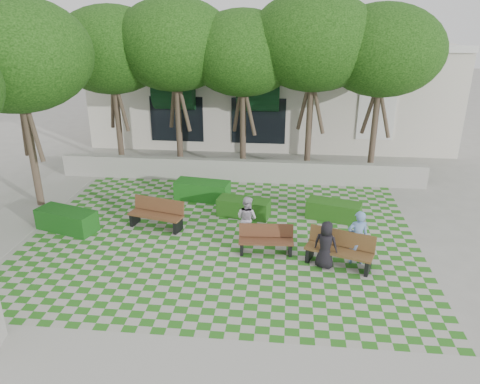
# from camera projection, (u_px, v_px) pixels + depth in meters

# --- Properties ---
(ground) EXTENTS (90.00, 90.00, 0.00)m
(ground) POSITION_uv_depth(u_px,v_px,m) (218.00, 254.00, 13.73)
(ground) COLOR gray
(ground) RESTS_ON ground
(lawn) EXTENTS (12.00, 12.00, 0.00)m
(lawn) POSITION_uv_depth(u_px,v_px,m) (223.00, 238.00, 14.65)
(lawn) COLOR #2B721E
(lawn) RESTS_ON ground
(sidewalk_south) EXTENTS (16.00, 2.00, 0.01)m
(sidewalk_south) POSITION_uv_depth(u_px,v_px,m) (184.00, 370.00, 9.39)
(sidewalk_south) COLOR #9E9B93
(sidewalk_south) RESTS_ON ground
(sidewalk_west) EXTENTS (2.00, 12.00, 0.01)m
(sidewalk_west) POSITION_uv_depth(u_px,v_px,m) (5.00, 228.00, 15.33)
(sidewalk_west) COLOR #9E9B93
(sidewalk_west) RESTS_ON ground
(retaining_wall) EXTENTS (15.00, 0.36, 0.90)m
(retaining_wall) POSITION_uv_depth(u_px,v_px,m) (240.00, 170.00, 19.28)
(retaining_wall) COLOR #9E9B93
(retaining_wall) RESTS_ON ground
(bench_east) EXTENTS (1.96, 1.22, 0.98)m
(bench_east) POSITION_uv_depth(u_px,v_px,m) (340.00, 250.00, 13.02)
(bench_east) COLOR brown
(bench_east) RESTS_ON ground
(bench_mid) EXTENTS (1.62, 0.62, 0.84)m
(bench_mid) POSITION_uv_depth(u_px,v_px,m) (266.00, 240.00, 13.71)
(bench_mid) COLOR #502D1B
(bench_mid) RESTS_ON ground
(bench_west) EXTENTS (1.90, 1.04, 0.95)m
(bench_west) POSITION_uv_depth(u_px,v_px,m) (157.00, 214.00, 15.26)
(bench_west) COLOR #56331D
(bench_west) RESTS_ON ground
(hedge_east) EXTENTS (1.93, 1.18, 0.63)m
(hedge_east) POSITION_uv_depth(u_px,v_px,m) (334.00, 210.00, 15.89)
(hedge_east) COLOR #1D4C14
(hedge_east) RESTS_ON ground
(hedge_midright) EXTENTS (1.88, 1.04, 0.62)m
(hedge_midright) POSITION_uv_depth(u_px,v_px,m) (244.00, 208.00, 16.12)
(hedge_midright) COLOR #1A4612
(hedge_midright) RESTS_ON ground
(hedge_midleft) EXTENTS (2.10, 1.08, 0.70)m
(hedge_midleft) POSITION_uv_depth(u_px,v_px,m) (202.00, 190.00, 17.49)
(hedge_midleft) COLOR #165317
(hedge_midleft) RESTS_ON ground
(hedge_west) EXTENTS (2.12, 1.34, 0.69)m
(hedge_west) POSITION_uv_depth(u_px,v_px,m) (67.00, 220.00, 15.11)
(hedge_west) COLOR #124613
(hedge_west) RESTS_ON ground
(person_blue) EXTENTS (0.62, 0.44, 1.61)m
(person_blue) POSITION_uv_depth(u_px,v_px,m) (358.00, 237.00, 12.99)
(person_blue) COLOR #6689BA
(person_blue) RESTS_ON ground
(person_dark) EXTENTS (0.78, 0.64, 1.38)m
(person_dark) POSITION_uv_depth(u_px,v_px,m) (326.00, 245.00, 12.84)
(person_dark) COLOR black
(person_dark) RESTS_ON ground
(person_white) EXTENTS (0.88, 0.83, 1.44)m
(person_white) POSITION_uv_depth(u_px,v_px,m) (247.00, 218.00, 14.34)
(person_white) COLOR #BFB4C6
(person_white) RESTS_ON ground
(tree_row) EXTENTS (17.70, 13.40, 7.41)m
(tree_row) POSITION_uv_depth(u_px,v_px,m) (189.00, 52.00, 17.46)
(tree_row) COLOR #47382B
(tree_row) RESTS_ON ground
(building) EXTENTS (18.00, 8.92, 5.15)m
(building) POSITION_uv_depth(u_px,v_px,m) (271.00, 88.00, 25.68)
(building) COLOR beige
(building) RESTS_ON ground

